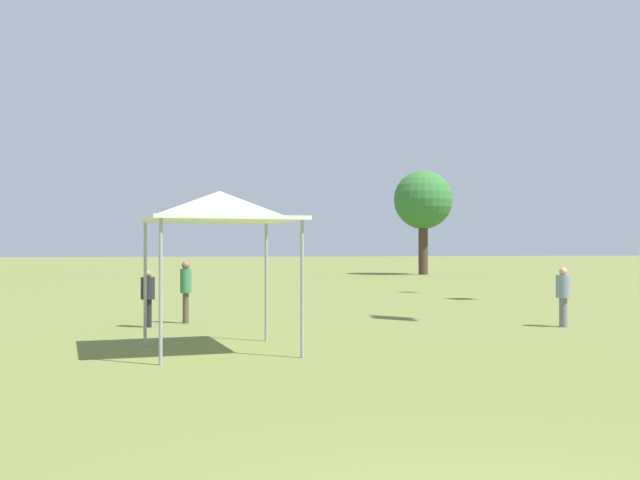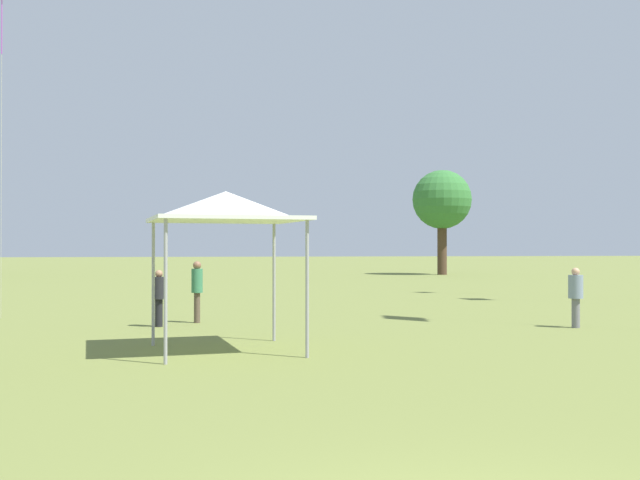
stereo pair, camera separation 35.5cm
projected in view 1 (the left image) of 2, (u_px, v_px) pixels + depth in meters
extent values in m
cylinder|color=black|center=(148.00, 313.00, 20.21)|extent=(0.28, 0.28, 0.76)
cylinder|color=#232328|center=(148.00, 288.00, 20.22)|extent=(0.51, 0.51, 0.60)
sphere|color=#A37556|center=(148.00, 274.00, 20.22)|extent=(0.21, 0.21, 0.21)
cylinder|color=slate|center=(563.00, 312.00, 20.31)|extent=(0.29, 0.29, 0.79)
cylinder|color=gray|center=(563.00, 286.00, 20.31)|extent=(0.53, 0.53, 0.63)
sphere|color=tan|center=(563.00, 271.00, 20.31)|extent=(0.21, 0.21, 0.21)
cylinder|color=brown|center=(186.00, 308.00, 21.27)|extent=(0.18, 0.18, 0.86)
cylinder|color=#387A51|center=(186.00, 281.00, 21.27)|extent=(0.33, 0.33, 0.68)
sphere|color=brown|center=(186.00, 265.00, 21.28)|extent=(0.23, 0.23, 0.23)
cube|color=white|center=(219.00, 219.00, 15.57)|extent=(3.45, 3.45, 0.08)
cone|color=white|center=(219.00, 204.00, 15.57)|extent=(3.28, 3.28, 0.55)
cylinder|color=#99999E|center=(145.00, 284.00, 16.40)|extent=(0.07, 0.07, 2.72)
cylinder|color=#99999E|center=(266.00, 282.00, 17.30)|extent=(0.07, 0.07, 2.72)
cylinder|color=#99999E|center=(161.00, 292.00, 13.81)|extent=(0.07, 0.07, 2.72)
cylinder|color=#99999E|center=(302.00, 289.00, 14.70)|extent=(0.07, 0.07, 2.72)
cylinder|color=#BCB7A8|center=(639.00, 108.00, 31.24)|extent=(0.01, 0.01, 15.91)
cylinder|color=#473323|center=(423.00, 245.00, 57.60)|extent=(0.72, 0.72, 4.54)
sphere|color=#337033|center=(423.00, 200.00, 57.63)|extent=(4.52, 4.52, 4.52)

